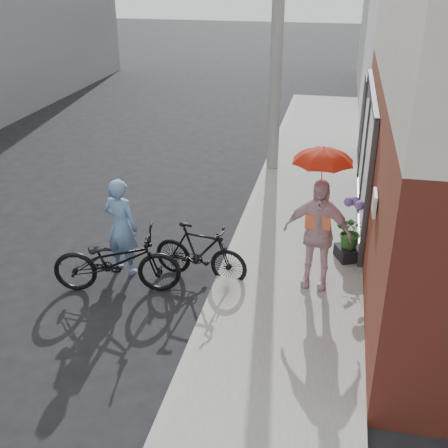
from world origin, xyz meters
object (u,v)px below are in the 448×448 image
(kimono_woman, at_px, (317,234))
(planter, at_px, (349,253))
(officer, at_px, (121,227))
(bike_left, at_px, (117,261))
(bike_right, at_px, (200,252))
(utility_pole, at_px, (278,21))

(kimono_woman, distance_m, planter, 1.34)
(officer, relative_size, bike_left, 0.83)
(bike_left, relative_size, bike_right, 1.24)
(utility_pole, xyz_separation_m, planter, (1.87, -4.28, -3.27))
(officer, relative_size, bike_right, 1.03)
(officer, relative_size, planter, 4.01)
(planter, bearing_deg, bike_left, -156.20)
(kimono_woman, xyz_separation_m, planter, (0.55, 0.94, -0.77))
(bike_left, bearing_deg, officer, 0.39)
(utility_pole, relative_size, planter, 16.94)
(bike_right, bearing_deg, bike_left, 126.72)
(officer, xyz_separation_m, bike_left, (0.12, -0.57, -0.31))
(officer, distance_m, kimono_woman, 3.13)
(utility_pole, distance_m, planter, 5.70)
(officer, xyz_separation_m, kimono_woman, (3.13, 0.05, 0.17))
(bike_left, bearing_deg, bike_right, -73.79)
(officer, distance_m, planter, 3.85)
(kimono_woman, bearing_deg, utility_pole, 111.73)
(utility_pole, height_order, officer, utility_pole)
(utility_pole, distance_m, bike_left, 6.77)
(kimono_woman, relative_size, planter, 4.27)
(utility_pole, bearing_deg, bike_right, -95.46)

